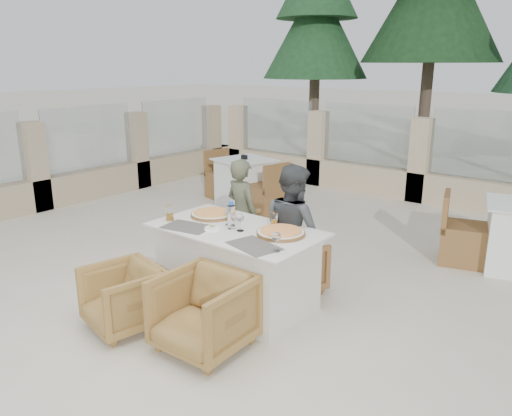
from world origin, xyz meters
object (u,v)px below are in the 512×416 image
Objects in this scene: olive_dish at (212,228)px; armchair_near_left at (123,298)px; pizza_left at (212,213)px; beer_glass_right at (274,220)px; diner_right at (293,231)px; armchair_far_right at (290,265)px; wine_glass_corner at (276,241)px; bg_table_a at (244,182)px; dining_table at (236,267)px; wine_glass_near at (240,221)px; water_bottle at (231,215)px; beer_glass_left at (170,213)px; wine_glass_centre at (229,216)px; armchair_near_right at (203,313)px; diner_left at (242,214)px; armchair_far_left at (261,241)px; pizza_right at (281,232)px.

olive_dish is 1.00m from armchair_near_left.
pizza_left is 3.30× the size of beer_glass_right.
diner_right is (0.74, 0.37, -0.13)m from pizza_left.
armchair_far_right is (0.67, 0.43, -0.52)m from pizza_left.
pizza_left is at bearing 99.93° from armchair_near_left.
olive_dish is (-0.79, 0.07, -0.07)m from wine_glass_corner.
pizza_left reaches higher than bg_table_a.
dining_table is 8.70× the size of wine_glass_near.
diner_right reaches higher than beer_glass_right.
beer_glass_left is at bearing -163.55° from water_bottle.
bg_table_a is (-1.53, 2.97, -0.46)m from beer_glass_left.
armchair_near_right is (0.43, -0.81, -0.54)m from wine_glass_centre.
beer_glass_left is 0.12× the size of diner_left.
armchair_far_left is 0.48× the size of diner_right.
armchair_far_right is at bearing 63.56° from olive_dish.
pizza_left is 0.43m from beer_glass_left.
water_bottle is 0.67m from diner_right.
pizza_right is (0.44, 0.11, 0.41)m from dining_table.
pizza_right is 0.69× the size of armchair_far_left.
wine_glass_near is 1.23m from armchair_far_left.
pizza_right is at bearing 16.54° from beer_glass_left.
olive_dish is at bearing 78.79° from armchair_near_left.
bg_table_a is (-2.28, 2.78, -0.48)m from wine_glass_near.
dining_table is 0.84m from beer_glass_left.
diner_left is (-0.64, 0.77, -0.23)m from wine_glass_near.
wine_glass_near reaches higher than armchair_near_left.
wine_glass_near is 0.15× the size of diner_left.
pizza_left is at bearing 48.58° from diner_right.
water_bottle reaches higher than beer_glass_right.
diner_right is (0.96, 0.73, -0.18)m from beer_glass_left.
wine_glass_near reaches higher than pizza_right.
diner_left is (-0.43, 0.70, -0.23)m from wine_glass_centre.
armchair_far_right is (-0.01, 0.30, -0.56)m from beer_glass_right.
pizza_left is at bearing 160.41° from wine_glass_corner.
diner_right is at bearing 48.68° from wine_glass_centre.
pizza_left is at bearing 161.83° from wine_glass_centre.
diner_left is 0.88m from diner_right.
armchair_far_right is (0.35, 0.54, -0.58)m from wine_glass_centre.
armchair_far_right is 0.37× the size of bg_table_a.
wine_glass_centre reaches higher than armchair_near_left.
armchair_near_left is at bearing -168.53° from armchair_near_right.
diner_right is (0.77, 1.47, 0.39)m from armchair_near_left.
wine_glass_corner is 0.79m from olive_dish.
diner_right is at bearing 114.99° from wine_glass_corner.
wine_glass_near is at bearing 90.72° from diner_right.
beer_glass_right is (0.16, 0.31, -0.03)m from wine_glass_near.
beer_glass_left is 0.53m from olive_dish.
beer_glass_left reaches higher than armchair_near_right.
wine_glass_centre reaches higher than bg_table_a.
diner_right reaches higher than armchair_far_right.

